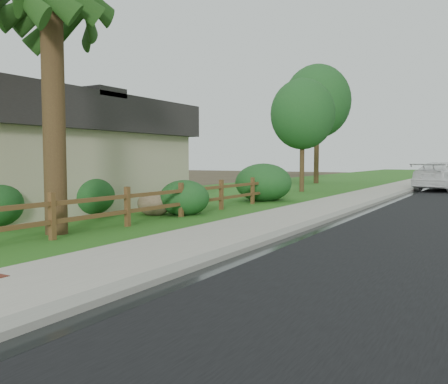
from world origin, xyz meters
The scene contains 15 objects.
ground centered at (0.00, 0.00, 0.00)m, with size 120.00×120.00×0.00m, color #3E3122.
curb centered at (0.40, 35.00, 0.06)m, with size 0.40×90.00×0.12m, color gray.
wet_gutter centered at (0.75, 35.00, 0.02)m, with size 0.50×90.00×0.00m, color black.
sidewalk centered at (-0.90, 35.00, 0.05)m, with size 2.20×90.00×0.10m, color #9F998A.
grass_strip centered at (-2.80, 35.00, 0.03)m, with size 1.60×90.00×0.06m, color #24611B.
lawn_near centered at (-8.00, 35.00, 0.02)m, with size 9.00×90.00×0.04m, color #24611B.
ranch_fence centered at (-3.60, 6.40, 0.62)m, with size 0.12×16.92×1.10m.
house centered at (-11.00, 7.00, 2.08)m, with size 10.60×9.60×4.05m.
white_suv centered at (2.00, 25.65, 0.82)m, with size 2.25×5.52×1.60m, color white.
boulder centered at (-4.73, 7.70, 0.39)m, with size 1.17×0.88×0.78m, color brown.
shrub_b centered at (-6.50, 6.46, 0.66)m, with size 1.88×1.88×1.31m, color #18431D.
shrub_c centered at (-3.90, 8.19, 0.58)m, with size 1.60×1.60×1.15m, color #18431D.
shrub_d centered at (-3.90, 14.00, 0.82)m, with size 2.39×2.39×1.63m, color #18431D.
tree_near_left centered at (-4.59, 20.28, 4.23)m, with size 3.47×3.47×6.15m.
tree_mid_left centered at (-6.88, 29.11, 5.95)m, with size 4.82×4.82×8.62m.
Camera 1 is at (4.78, -4.12, 1.82)m, focal length 38.00 mm.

